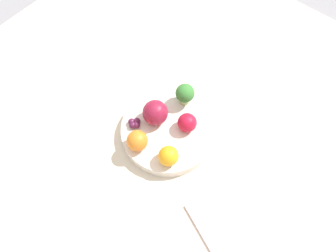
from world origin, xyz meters
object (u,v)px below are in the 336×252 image
object	(u,v)px
bowl	(168,131)
broccoli	(185,94)
apple_green	(187,123)
orange_back	(137,141)
apple_red	(156,112)
grape_cluster	(134,123)
napkin	(225,221)
orange_front	(168,156)

from	to	relation	value
bowl	broccoli	xyz separation A→B (m)	(-0.02, 0.08, 0.05)
broccoli	apple_green	distance (m)	0.07
orange_back	apple_green	bearing A→B (deg)	62.10
apple_red	grape_cluster	xyz separation A→B (m)	(-0.03, -0.05, -0.02)
apple_red	napkin	world-z (taller)	apple_red
bowl	orange_front	world-z (taller)	orange_front
orange_back	grape_cluster	distance (m)	0.06
orange_front	napkin	xyz separation A→B (m)	(0.17, -0.02, -0.05)
broccoli	orange_back	xyz separation A→B (m)	(-0.01, -0.16, -0.01)
orange_back	napkin	distance (m)	0.25
bowl	apple_red	xyz separation A→B (m)	(-0.04, 0.00, 0.04)
bowl	grape_cluster	size ratio (longest dim) A/B	7.13
orange_back	grape_cluster	size ratio (longest dim) A/B	1.54
grape_cluster	broccoli	bearing A→B (deg)	68.56
apple_green	orange_front	world-z (taller)	same
grape_cluster	napkin	size ratio (longest dim) A/B	0.18
broccoli	orange_front	distance (m)	0.16
orange_front	napkin	bearing A→B (deg)	-7.50
broccoli	orange_front	world-z (taller)	broccoli
apple_red	apple_green	size ratio (longest dim) A/B	1.33
broccoli	grape_cluster	distance (m)	0.14
broccoli	orange_back	world-z (taller)	broccoli
apple_red	orange_front	world-z (taller)	apple_red
apple_green	napkin	bearing A→B (deg)	-30.52
orange_front	orange_back	bearing A→B (deg)	-167.91
apple_red	orange_front	size ratio (longest dim) A/B	1.32
bowl	grape_cluster	distance (m)	0.08
orange_front	napkin	world-z (taller)	orange_front
broccoli	grape_cluster	world-z (taller)	broccoli
broccoli	apple_red	size ratio (longest dim) A/B	0.99
bowl	apple_red	bearing A→B (deg)	175.10
grape_cluster	apple_red	bearing A→B (deg)	59.44
broccoli	orange_back	distance (m)	0.16
apple_red	orange_back	distance (m)	0.08
apple_red	orange_back	size ratio (longest dim) A/B	1.24
orange_back	napkin	bearing A→B (deg)	-1.48
orange_front	bowl	bearing A→B (deg)	130.34
orange_back	grape_cluster	xyz separation A→B (m)	(-0.04, 0.03, -0.02)
orange_front	orange_back	xyz separation A→B (m)	(-0.08, -0.02, 0.00)
apple_green	grape_cluster	world-z (taller)	apple_green
apple_green	napkin	size ratio (longest dim) A/B	0.26
apple_red	bowl	bearing A→B (deg)	-4.90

